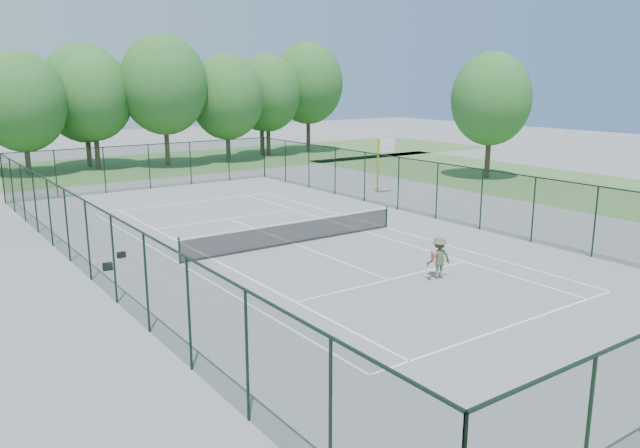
{
  "coord_description": "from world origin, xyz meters",
  "views": [
    {
      "loc": [
        -14.83,
        -22.91,
        7.25
      ],
      "look_at": [
        0.0,
        -2.0,
        1.3
      ],
      "focal_mm": 35.0,
      "sensor_mm": 36.0,
      "label": 1
    }
  ],
  "objects_px": {
    "tennis_net": "(294,231)",
    "basketball_goal": "(383,154)",
    "sports_bag_a": "(108,267)",
    "tennis_player": "(439,258)"
  },
  "relations": [
    {
      "from": "tennis_net",
      "to": "basketball_goal",
      "type": "distance_m",
      "value": 13.99
    },
    {
      "from": "basketball_goal",
      "to": "tennis_player",
      "type": "distance_m",
      "value": 17.88
    },
    {
      "from": "tennis_net",
      "to": "tennis_player",
      "type": "relative_size",
      "value": 6.63
    },
    {
      "from": "tennis_net",
      "to": "sports_bag_a",
      "type": "bearing_deg",
      "value": 173.92
    },
    {
      "from": "tennis_net",
      "to": "sports_bag_a",
      "type": "xyz_separation_m",
      "value": [
        -8.13,
        0.87,
        -0.43
      ]
    },
    {
      "from": "tennis_player",
      "to": "sports_bag_a",
      "type": "bearing_deg",
      "value": 140.31
    },
    {
      "from": "sports_bag_a",
      "to": "tennis_player",
      "type": "height_order",
      "value": "tennis_player"
    },
    {
      "from": "tennis_net",
      "to": "tennis_player",
      "type": "bearing_deg",
      "value": -76.99
    },
    {
      "from": "tennis_net",
      "to": "sports_bag_a",
      "type": "height_order",
      "value": "tennis_net"
    },
    {
      "from": "tennis_net",
      "to": "tennis_player",
      "type": "xyz_separation_m",
      "value": [
        1.68,
        -7.28,
        0.21
      ]
    }
  ]
}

